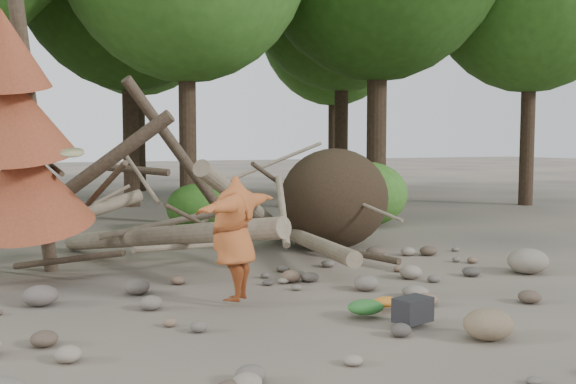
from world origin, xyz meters
name	(u,v)px	position (x,y,z in m)	size (l,w,h in m)	color
ground	(314,318)	(0.00, 0.00, 0.00)	(120.00, 120.00, 0.00)	#514C44
deadfall_pile	(309,202)	(2.02, 4.24, 0.95)	(8.55, 5.24, 3.30)	#332619
dead_conifer	(20,142)	(-3.12, 3.37, 2.11)	(2.06, 2.16, 4.35)	#4C3F30
bush_mid	(196,207)	(0.80, 7.80, 0.56)	(1.40, 1.40, 1.12)	#32691E
bush_right	(368,194)	(5.00, 7.00, 0.80)	(2.00, 2.00, 1.60)	#3E7D26
frisbee_thrower	(234,238)	(-0.69, 0.92, 0.88)	(3.03, 1.74, 1.99)	#AB5326
backpack	(413,315)	(0.86, -0.80, 0.14)	(0.42, 0.28, 0.28)	black
cloth_green	(366,311)	(0.56, -0.27, 0.08)	(0.45, 0.38, 0.17)	#276127
cloth_orange	(386,306)	(0.97, -0.08, 0.06)	(0.34, 0.28, 0.13)	#B9691F
boulder_front_right	(488,324)	(1.33, -1.52, 0.17)	(0.55, 0.50, 0.33)	#78644B
boulder_mid_right	(528,261)	(4.29, 0.91, 0.20)	(0.67, 0.61, 0.40)	gray
boulder_mid_left	(40,296)	(-2.97, 1.95, 0.13)	(0.45, 0.40, 0.27)	#5F5650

